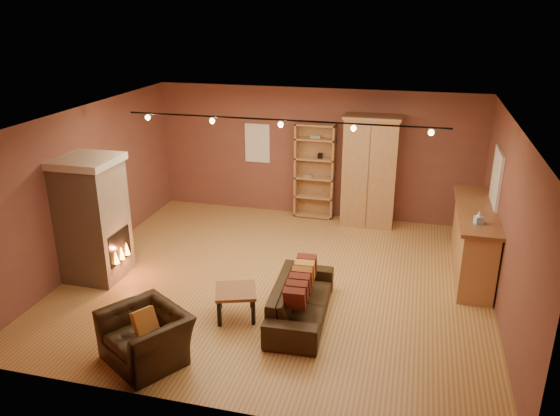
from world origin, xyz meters
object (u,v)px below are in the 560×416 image
(bar_counter, at_px, (473,240))
(armchair, at_px, (145,329))
(bookcase, at_px, (315,170))
(loveseat, at_px, (301,293))
(fireplace, at_px, (93,219))
(coffee_table, at_px, (236,294))
(armoire, at_px, (370,171))

(bar_counter, relative_size, armchair, 1.99)
(bookcase, distance_m, loveseat, 4.29)
(fireplace, xyz_separation_m, armchair, (1.93, -1.97, -0.60))
(fireplace, height_order, bookcase, fireplace)
(loveseat, bearing_deg, bookcase, 5.51)
(bookcase, relative_size, coffee_table, 2.74)
(armoire, xyz_separation_m, bar_counter, (1.99, -1.83, -0.56))
(bar_counter, bearing_deg, armchair, -139.44)
(fireplace, distance_m, loveseat, 3.76)
(armchair, bearing_deg, loveseat, 73.01)
(armchair, distance_m, coffee_table, 1.53)
(bookcase, bearing_deg, armchair, -101.27)
(armoire, bearing_deg, loveseat, -98.21)
(armoire, bearing_deg, bar_counter, -42.70)
(bar_counter, height_order, coffee_table, bar_counter)
(bookcase, relative_size, armoire, 0.89)
(fireplace, bearing_deg, bar_counter, 15.39)
(bar_counter, bearing_deg, coffee_table, -145.71)
(bookcase, height_order, loveseat, bookcase)
(fireplace, bearing_deg, bookcase, 50.65)
(fireplace, xyz_separation_m, bookcase, (3.07, 3.74, -0.00))
(loveseat, height_order, armchair, armchair)
(bar_counter, distance_m, loveseat, 3.37)
(bookcase, height_order, armchair, bookcase)
(bar_counter, relative_size, loveseat, 1.26)
(bookcase, bearing_deg, fireplace, -129.35)
(bookcase, xyz_separation_m, loveseat, (0.61, -4.20, -0.66))
(coffee_table, bearing_deg, bar_counter, 34.29)
(armoire, xyz_separation_m, armchair, (-2.32, -5.53, -0.71))
(bar_counter, bearing_deg, armoire, 137.30)
(armchair, bearing_deg, coffee_table, 90.34)
(coffee_table, bearing_deg, fireplace, 166.05)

